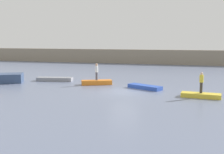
{
  "coord_description": "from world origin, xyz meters",
  "views": [
    {
      "loc": [
        5.48,
        -23.71,
        4.61
      ],
      "look_at": [
        -1.88,
        2.79,
        0.88
      ],
      "focal_mm": 45.07,
      "sensor_mm": 36.0,
      "label": 1
    }
  ],
  "objects_px": {
    "rowboat_grey": "(55,79)",
    "rowboat_orange": "(97,82)",
    "rowboat_yellow": "(201,95)",
    "person_white_shirt": "(97,71)",
    "rowboat_blue": "(145,87)",
    "person_yellow_shirt": "(201,82)"
  },
  "relations": [
    {
      "from": "rowboat_yellow",
      "to": "person_white_shirt",
      "type": "height_order",
      "value": "person_white_shirt"
    },
    {
      "from": "rowboat_orange",
      "to": "rowboat_blue",
      "type": "height_order",
      "value": "rowboat_orange"
    },
    {
      "from": "rowboat_orange",
      "to": "person_yellow_shirt",
      "type": "relative_size",
      "value": 1.82
    },
    {
      "from": "rowboat_orange",
      "to": "rowboat_yellow",
      "type": "distance_m",
      "value": 10.71
    },
    {
      "from": "person_white_shirt",
      "to": "rowboat_blue",
      "type": "bearing_deg",
      "value": -12.79
    },
    {
      "from": "rowboat_orange",
      "to": "rowboat_blue",
      "type": "distance_m",
      "value": 5.24
    },
    {
      "from": "rowboat_blue",
      "to": "rowboat_yellow",
      "type": "bearing_deg",
      "value": -2.01
    },
    {
      "from": "rowboat_blue",
      "to": "person_yellow_shirt",
      "type": "bearing_deg",
      "value": -2.01
    },
    {
      "from": "rowboat_blue",
      "to": "person_yellow_shirt",
      "type": "height_order",
      "value": "person_yellow_shirt"
    },
    {
      "from": "rowboat_grey",
      "to": "rowboat_orange",
      "type": "bearing_deg",
      "value": -21.63
    },
    {
      "from": "rowboat_grey",
      "to": "rowboat_yellow",
      "type": "distance_m",
      "value": 16.05
    },
    {
      "from": "rowboat_yellow",
      "to": "rowboat_orange",
      "type": "bearing_deg",
      "value": 163.93
    },
    {
      "from": "rowboat_orange",
      "to": "rowboat_yellow",
      "type": "height_order",
      "value": "rowboat_orange"
    },
    {
      "from": "rowboat_grey",
      "to": "rowboat_yellow",
      "type": "bearing_deg",
      "value": -27.65
    },
    {
      "from": "rowboat_grey",
      "to": "rowboat_blue",
      "type": "relative_size",
      "value": 1.18
    },
    {
      "from": "rowboat_yellow",
      "to": "person_white_shirt",
      "type": "xyz_separation_m",
      "value": [
        -9.99,
        3.85,
        1.24
      ]
    },
    {
      "from": "person_white_shirt",
      "to": "rowboat_orange",
      "type": "bearing_deg",
      "value": -90.0
    },
    {
      "from": "rowboat_grey",
      "to": "rowboat_orange",
      "type": "distance_m",
      "value": 5.38
    },
    {
      "from": "rowboat_orange",
      "to": "person_yellow_shirt",
      "type": "bearing_deg",
      "value": -46.02
    },
    {
      "from": "rowboat_grey",
      "to": "person_yellow_shirt",
      "type": "xyz_separation_m",
      "value": [
        15.26,
        -4.97,
        1.08
      ]
    },
    {
      "from": "rowboat_blue",
      "to": "person_white_shirt",
      "type": "distance_m",
      "value": 5.38
    },
    {
      "from": "rowboat_orange",
      "to": "rowboat_blue",
      "type": "xyz_separation_m",
      "value": [
        5.11,
        -1.16,
        -0.05
      ]
    }
  ]
}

